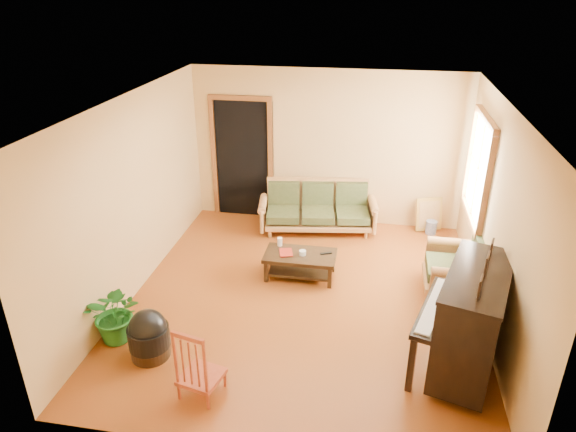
% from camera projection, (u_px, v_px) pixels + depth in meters
% --- Properties ---
extents(floor, '(5.00, 5.00, 0.00)m').
position_uv_depth(floor, '(304.00, 298.00, 6.82)').
color(floor, '#632C0D').
rests_on(floor, ground).
extents(doorway, '(1.08, 0.16, 2.05)m').
position_uv_depth(doorway, '(242.00, 160.00, 8.83)').
color(doorway, black).
rests_on(doorway, floor).
extents(window, '(0.12, 1.36, 1.46)m').
position_uv_depth(window, '(479.00, 169.00, 7.00)').
color(window, white).
rests_on(window, right_wall).
extents(sofa, '(1.99, 1.07, 0.81)m').
position_uv_depth(sofa, '(318.00, 208.00, 8.50)').
color(sofa, '#AA723E').
rests_on(sofa, floor).
extents(coffee_table, '(1.00, 0.55, 0.36)m').
position_uv_depth(coffee_table, '(300.00, 265.00, 7.25)').
color(coffee_table, black).
rests_on(coffee_table, floor).
extents(armchair, '(0.85, 0.89, 0.89)m').
position_uv_depth(armchair, '(454.00, 263.00, 6.80)').
color(armchair, '#AA723E').
rests_on(armchair, floor).
extents(piano, '(1.16, 1.54, 1.20)m').
position_uv_depth(piano, '(471.00, 323.00, 5.35)').
color(piano, black).
rests_on(piano, floor).
extents(footstool, '(0.60, 0.60, 0.44)m').
position_uv_depth(footstool, '(149.00, 340.00, 5.71)').
color(footstool, black).
rests_on(footstool, floor).
extents(red_chair, '(0.48, 0.51, 0.84)m').
position_uv_depth(red_chair, '(200.00, 360.00, 5.11)').
color(red_chair, maroon).
rests_on(red_chair, floor).
extents(leaning_frame, '(0.45, 0.25, 0.59)m').
position_uv_depth(leaning_frame, '(429.00, 214.00, 8.54)').
color(leaning_frame, '#B28F3B').
rests_on(leaning_frame, floor).
extents(ceramic_crock, '(0.23, 0.23, 0.22)m').
position_uv_depth(ceramic_crock, '(431.00, 227.00, 8.51)').
color(ceramic_crock, '#2E468C').
rests_on(ceramic_crock, floor).
extents(potted_plant, '(0.71, 0.63, 0.73)m').
position_uv_depth(potted_plant, '(116.00, 313.00, 5.91)').
color(potted_plant, '#1A5C1A').
rests_on(potted_plant, floor).
extents(book, '(0.24, 0.28, 0.02)m').
position_uv_depth(book, '(280.00, 253.00, 7.18)').
color(book, maroon).
rests_on(book, coffee_table).
extents(candle, '(0.08, 0.08, 0.12)m').
position_uv_depth(candle, '(280.00, 242.00, 7.38)').
color(candle, white).
rests_on(candle, coffee_table).
extents(glass_jar, '(0.11, 0.11, 0.07)m').
position_uv_depth(glass_jar, '(302.00, 253.00, 7.14)').
color(glass_jar, white).
rests_on(glass_jar, coffee_table).
extents(remote, '(0.17, 0.10, 0.02)m').
position_uv_depth(remote, '(326.00, 253.00, 7.18)').
color(remote, black).
rests_on(remote, coffee_table).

